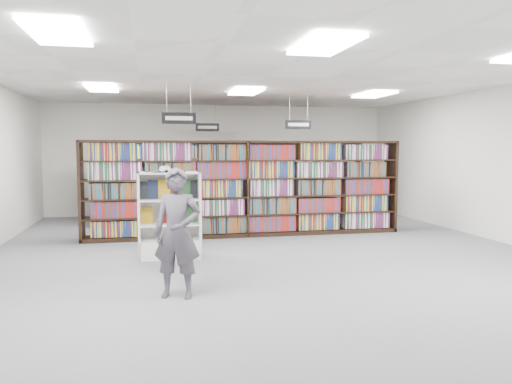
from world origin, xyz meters
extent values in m
plane|color=#5A5A60|center=(0.00, 0.00, 0.00)|extent=(12.00, 12.00, 0.00)
cube|color=white|center=(0.00, 0.00, 3.20)|extent=(10.00, 12.00, 0.10)
cube|color=white|center=(0.00, 6.00, 1.60)|extent=(10.00, 0.10, 3.20)
cube|color=white|center=(0.00, -6.00, 1.60)|extent=(10.00, 0.10, 3.20)
cube|color=white|center=(5.00, 0.00, 1.60)|extent=(0.10, 12.00, 3.20)
cube|color=black|center=(0.00, 2.00, 1.05)|extent=(7.00, 0.60, 2.10)
cube|color=maroon|center=(0.00, 2.00, 1.05)|extent=(6.88, 0.42, 1.98)
cube|color=black|center=(0.00, 4.00, 1.05)|extent=(7.00, 0.60, 2.10)
cube|color=maroon|center=(0.00, 4.00, 1.05)|extent=(6.88, 0.42, 1.98)
cube|color=black|center=(0.00, 5.70, 1.05)|extent=(7.00, 0.60, 2.10)
cube|color=maroon|center=(0.00, 5.70, 1.05)|extent=(6.88, 0.42, 1.98)
cylinder|color=#B2B2B7|center=(-1.73, 1.00, 2.91)|extent=(0.01, 0.01, 0.58)
cylinder|color=#B2B2B7|center=(-1.27, 1.00, 2.91)|extent=(0.01, 0.01, 0.58)
cube|color=black|center=(-1.50, 1.00, 2.51)|extent=(0.65, 0.02, 0.22)
cube|color=white|center=(-1.50, 0.99, 2.51)|extent=(0.52, 0.00, 0.08)
cylinder|color=#B2B2B7|center=(1.27, 3.00, 2.91)|extent=(0.01, 0.01, 0.58)
cylinder|color=#B2B2B7|center=(1.73, 3.00, 2.91)|extent=(0.01, 0.01, 0.58)
cube|color=black|center=(1.50, 3.00, 2.51)|extent=(0.65, 0.02, 0.22)
cube|color=white|center=(1.50, 2.99, 2.51)|extent=(0.52, 0.00, 0.08)
cylinder|color=#B2B2B7|center=(-0.73, 5.00, 2.91)|extent=(0.01, 0.01, 0.58)
cylinder|color=#B2B2B7|center=(-0.27, 5.00, 2.91)|extent=(0.01, 0.01, 0.58)
cube|color=black|center=(-0.50, 5.00, 2.51)|extent=(0.65, 0.02, 0.22)
cube|color=white|center=(-0.50, 4.99, 2.51)|extent=(0.52, 0.00, 0.08)
cube|color=white|center=(-3.00, -3.00, 3.16)|extent=(0.60, 1.20, 0.04)
cube|color=white|center=(0.00, -3.00, 3.16)|extent=(0.60, 1.20, 0.04)
cube|color=white|center=(-3.00, 2.00, 3.16)|extent=(0.60, 1.20, 0.04)
cube|color=white|center=(0.00, 2.00, 3.16)|extent=(0.60, 1.20, 0.04)
cube|color=white|center=(3.00, 2.00, 3.16)|extent=(0.60, 1.20, 0.04)
cube|color=white|center=(-1.74, 0.08, 0.16)|extent=(1.09, 0.55, 0.33)
cube|color=white|center=(-2.26, 0.09, 0.76)|extent=(0.04, 0.54, 1.52)
cube|color=white|center=(-1.22, 0.08, 0.76)|extent=(0.04, 0.54, 1.52)
cube|color=white|center=(-1.74, 0.34, 0.76)|extent=(1.09, 0.04, 1.52)
cube|color=white|center=(-1.74, 0.08, 1.50)|extent=(1.09, 0.55, 0.03)
cube|color=white|center=(-1.74, 0.08, 0.60)|extent=(1.01, 0.51, 0.02)
cube|color=white|center=(-1.74, 0.08, 1.03)|extent=(1.01, 0.51, 0.02)
cube|color=black|center=(-2.16, 0.14, 1.21)|extent=(0.22, 0.08, 0.33)
cube|color=#141D37|center=(-1.99, 0.13, 1.21)|extent=(0.22, 0.08, 0.33)
cube|color=#C78C16|center=(-1.82, 0.13, 1.21)|extent=(0.22, 0.08, 0.33)
cube|color=maroon|center=(-1.65, 0.13, 1.21)|extent=(0.22, 0.08, 0.33)
cube|color=#1C5323|center=(-1.49, 0.13, 1.21)|extent=(0.22, 0.08, 0.33)
cube|color=black|center=(-1.32, 0.13, 1.21)|extent=(0.22, 0.08, 0.33)
cube|color=#C78C16|center=(-2.14, 0.14, 0.76)|extent=(0.24, 0.06, 0.31)
cube|color=maroon|center=(-1.74, 0.13, 0.76)|extent=(0.24, 0.06, 0.31)
cube|color=#1C5323|center=(-1.34, 0.13, 0.76)|extent=(0.24, 0.06, 0.31)
cube|color=black|center=(-1.80, 0.02, 1.53)|extent=(0.72, 0.54, 0.02)
cube|color=white|center=(-1.95, 0.02, 1.54)|extent=(0.37, 0.41, 0.06)
cube|color=white|center=(-1.64, 0.02, 1.54)|extent=(0.37, 0.41, 0.08)
cylinder|color=white|center=(-1.82, 0.02, 1.58)|extent=(0.19, 0.34, 0.10)
imported|color=#423E47|center=(-1.73, -2.35, 0.84)|extent=(0.71, 0.57, 1.69)
camera|label=1|loc=(-2.06, -8.78, 1.93)|focal=35.00mm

